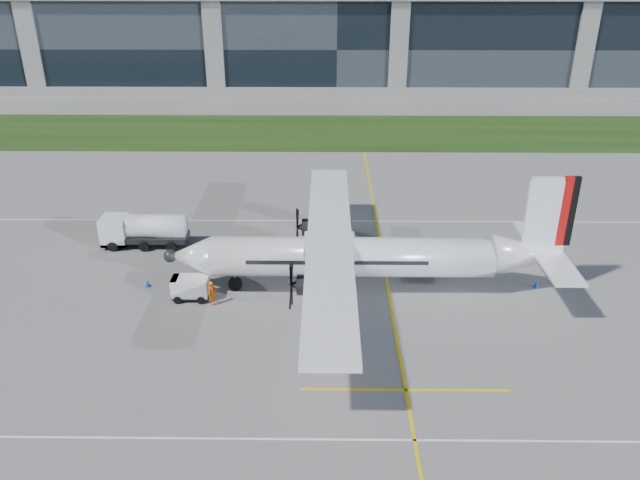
{
  "coord_description": "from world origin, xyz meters",
  "views": [
    {
      "loc": [
        -1.59,
        -34.52,
        23.04
      ],
      "look_at": [
        -2.05,
        6.91,
        3.33
      ],
      "focal_mm": 35.0,
      "sensor_mm": 36.0,
      "label": 1
    }
  ],
  "objects": [
    {
      "name": "safety_cone_nose_stbd",
      "position": [
        -12.06,
        6.74,
        0.25
      ],
      "size": [
        0.36,
        0.36,
        0.5
      ],
      "primitive_type": "cone",
      "color": "#0B44BC",
      "rests_on": "ground"
    },
    {
      "name": "ground_crew_person",
      "position": [
        -9.56,
        3.15,
        1.07
      ],
      "size": [
        1.0,
        1.07,
        2.13
      ],
      "primitive_type": "imported",
      "rotation": [
        0.0,
        0.0,
        0.97
      ],
      "color": "#F25907",
      "rests_on": "ground"
    },
    {
      "name": "safety_cone_stbdwing",
      "position": [
        -1.11,
        20.82,
        0.25
      ],
      "size": [
        0.36,
        0.36,
        0.5
      ],
      "primitive_type": "cone",
      "color": "#0B44BC",
      "rests_on": "ground"
    },
    {
      "name": "yellow_taxiway_centerline",
      "position": [
        3.0,
        10.0,
        0.01
      ],
      "size": [
        0.2,
        70.0,
        0.01
      ],
      "primitive_type": "cube",
      "color": "yellow",
      "rests_on": "ground"
    },
    {
      "name": "safety_cone_tail",
      "position": [
        14.01,
        5.9,
        0.25
      ],
      "size": [
        0.36,
        0.36,
        0.5
      ],
      "primitive_type": "cone",
      "color": "#0B44BC",
      "rests_on": "ground"
    },
    {
      "name": "ground",
      "position": [
        0.0,
        40.0,
        0.0
      ],
      "size": [
        400.0,
        400.0,
        0.0
      ],
      "primitive_type": "plane",
      "color": "#64625F",
      "rests_on": "ground"
    },
    {
      "name": "terminal_building",
      "position": [
        0.0,
        80.0,
        7.5
      ],
      "size": [
        120.0,
        20.0,
        15.0
      ],
      "primitive_type": "cube",
      "color": "black",
      "rests_on": "ground"
    },
    {
      "name": "safety_cone_nose_port",
      "position": [
        -12.65,
        4.37,
        0.25
      ],
      "size": [
        0.36,
        0.36,
        0.5
      ],
      "primitive_type": "cone",
      "color": "#0B44BC",
      "rests_on": "ground"
    },
    {
      "name": "safety_cone_fwd",
      "position": [
        -14.86,
        5.73,
        0.25
      ],
      "size": [
        0.36,
        0.36,
        0.5
      ],
      "primitive_type": "cone",
      "color": "#0B44BC",
      "rests_on": "ground"
    },
    {
      "name": "fuel_tanker_truck",
      "position": [
        -17.32,
        12.67,
        1.4
      ],
      "size": [
        7.45,
        2.42,
        2.79
      ],
      "primitive_type": null,
      "color": "silver",
      "rests_on": "ground"
    },
    {
      "name": "tree_line",
      "position": [
        0.0,
        140.0,
        3.0
      ],
      "size": [
        400.0,
        6.0,
        6.0
      ],
      "primitive_type": "cube",
      "color": "black",
      "rests_on": "ground"
    },
    {
      "name": "turboprop_aircraft",
      "position": [
        1.29,
        5.32,
        4.45
      ],
      "size": [
        28.64,
        29.7,
        8.91
      ],
      "primitive_type": null,
      "color": "white",
      "rests_on": "ground"
    },
    {
      "name": "grass_strip",
      "position": [
        0.0,
        48.0,
        0.02
      ],
      "size": [
        400.0,
        18.0,
        0.04
      ],
      "primitive_type": "cube",
      "color": "black",
      "rests_on": "ground"
    },
    {
      "name": "baggage_tug",
      "position": [
        -11.27,
        4.07,
        0.83
      ],
      "size": [
        2.77,
        1.66,
        1.66
      ],
      "primitive_type": null,
      "color": "silver",
      "rests_on": "ground"
    }
  ]
}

